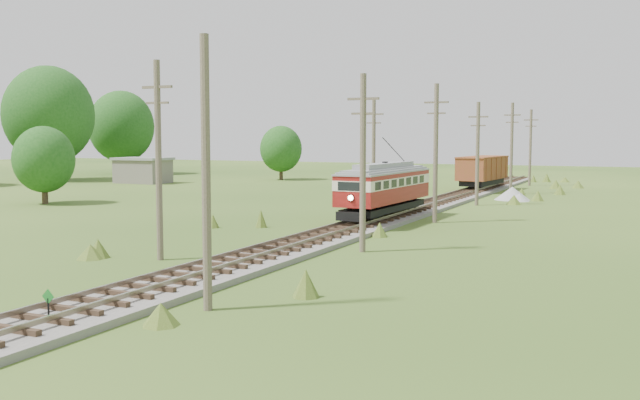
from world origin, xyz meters
The scene contains 19 objects.
ground centered at (0.00, 0.00, 0.00)m, with size 260.00×260.00×0.00m, color #254715.
railbed_main centered at (0.00, 34.00, 0.19)m, with size 3.60×96.00×0.57m.
switch_marker centered at (-0.20, 1.50, 0.63)m, with size 0.45×0.06×1.08m.
streetcar centered at (0.00, 30.26, 2.39)m, with size 2.89×11.04×5.01m.
gondola centered at (0.00, 59.85, 2.19)m, with size 3.69×9.31×3.02m.
gravel_pile centered at (4.87, 50.13, 0.55)m, with size 3.24×3.43×1.18m.
utility_pole_r_1 centered at (3.10, 5.00, 4.40)m, with size 0.30×0.30×8.80m.
utility_pole_r_2 centered at (3.30, 18.00, 4.42)m, with size 1.60×0.30×8.60m.
utility_pole_r_3 centered at (3.20, 31.00, 4.63)m, with size 1.60×0.30×9.00m.
utility_pole_r_4 centered at (3.00, 44.00, 4.32)m, with size 1.60×0.30×8.40m.
utility_pole_r_5 centered at (3.40, 57.00, 4.58)m, with size 1.60×0.30×8.90m.
utility_pole_r_6 centered at (3.20, 70.00, 4.47)m, with size 1.60×0.30×8.70m.
utility_pole_l_a centered at (-4.20, 12.00, 4.63)m, with size 1.60×0.30×9.00m.
utility_pole_l_b centered at (-4.50, 40.00, 4.42)m, with size 1.60×0.30×8.60m.
tree_left_4 centered at (-54.00, 54.00, 8.37)m, with size 11.34×11.34×14.61m.
tree_left_5 centered at (-56.00, 70.00, 7.12)m, with size 9.66×9.66×12.44m.
tree_mid_a centered at (-28.00, 68.00, 4.02)m, with size 5.46×5.46×7.03m.
tree_mid_c centered at (-30.00, 30.00, 3.71)m, with size 5.04×5.04×6.49m.
shed centered at (-40.00, 55.00, 1.57)m, with size 6.40×4.40×3.10m.
Camera 1 is at (15.97, -13.94, 5.59)m, focal length 40.00 mm.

